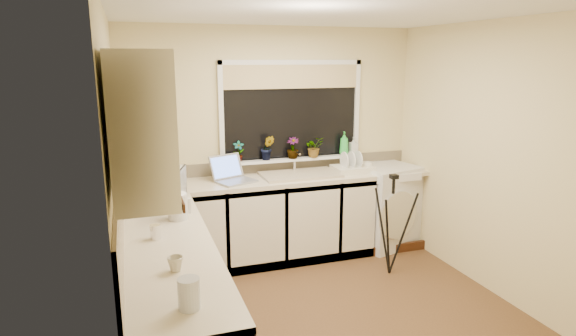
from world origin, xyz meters
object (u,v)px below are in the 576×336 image
(microwave, at_px, (162,186))
(cup_back, at_px, (367,166))
(laptop, at_px, (232,175))
(plant_d, at_px, (314,147))
(soap_bottle_clear, at_px, (353,146))
(soap_bottle_green, at_px, (344,143))
(glass_jug, at_px, (189,294))
(kettle, at_px, (178,207))
(cup_left, at_px, (175,264))
(tripod, at_px, (392,225))
(dish_rack, at_px, (353,169))
(plant_c, at_px, (293,148))
(plant_a, at_px, (239,151))
(steel_jar, at_px, (155,232))
(plant_b, at_px, (268,148))
(washing_machine, at_px, (383,205))

(microwave, bearing_deg, cup_back, -60.24)
(laptop, relative_size, plant_d, 2.11)
(laptop, bearing_deg, soap_bottle_clear, -13.48)
(microwave, bearing_deg, soap_bottle_green, -53.59)
(plant_d, bearing_deg, glass_jug, -122.95)
(kettle, distance_m, cup_left, 0.95)
(tripod, bearing_deg, dish_rack, 113.66)
(dish_rack, height_order, plant_c, plant_c)
(dish_rack, bearing_deg, plant_a, 170.50)
(plant_a, distance_m, cup_back, 1.43)
(laptop, xyz_separation_m, steel_jar, (-0.84, -1.41, -0.02))
(tripod, bearing_deg, plant_b, 153.42)
(plant_d, bearing_deg, plant_b, 178.50)
(microwave, distance_m, plant_c, 1.60)
(steel_jar, relative_size, plant_a, 0.46)
(plant_d, relative_size, cup_back, 1.86)
(plant_d, bearing_deg, plant_a, 177.72)
(steel_jar, distance_m, plant_a, 1.90)
(washing_machine, distance_m, plant_b, 1.52)
(cup_back, bearing_deg, cup_left, -139.30)
(plant_c, xyz_separation_m, cup_left, (-1.48, -2.17, -0.22))
(washing_machine, bearing_deg, soap_bottle_green, 142.19)
(washing_machine, distance_m, glass_jug, 3.54)
(cup_left, bearing_deg, soap_bottle_clear, 44.60)
(steel_jar, bearing_deg, plant_c, 45.88)
(cup_back, bearing_deg, tripod, -96.93)
(tripod, xyz_separation_m, glass_jug, (-2.17, -1.72, 0.47))
(dish_rack, bearing_deg, laptop, -179.34)
(microwave, bearing_deg, dish_rack, -59.41)
(washing_machine, distance_m, tripod, 0.81)
(microwave, relative_size, plant_c, 2.15)
(soap_bottle_green, height_order, cup_back, soap_bottle_green)
(plant_a, relative_size, cup_back, 1.82)
(washing_machine, height_order, microwave, microwave)
(plant_c, distance_m, cup_left, 2.63)
(laptop, bearing_deg, microwave, -166.68)
(kettle, bearing_deg, microwave, 98.40)
(washing_machine, xyz_separation_m, plant_d, (-0.80, 0.16, 0.70))
(cup_left, bearing_deg, kettle, 83.07)
(washing_machine, relative_size, kettle, 4.71)
(washing_machine, height_order, soap_bottle_clear, soap_bottle_clear)
(steel_jar, bearing_deg, plant_a, 59.47)
(dish_rack, bearing_deg, glass_jug, -129.04)
(washing_machine, bearing_deg, cup_left, -156.18)
(soap_bottle_green, bearing_deg, plant_d, -177.13)
(steel_jar, bearing_deg, plant_d, 41.57)
(laptop, height_order, microwave, microwave)
(plant_c, distance_m, soap_bottle_green, 0.62)
(plant_c, bearing_deg, tripod, -51.92)
(kettle, relative_size, dish_rack, 0.47)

